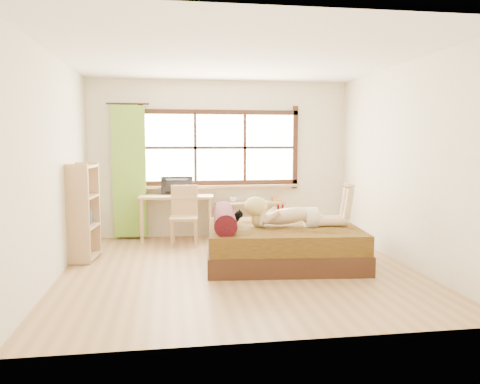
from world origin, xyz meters
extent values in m
plane|color=#9E754C|center=(0.00, 0.00, 0.00)|extent=(4.50, 4.50, 0.00)
plane|color=white|center=(0.00, 0.00, 2.70)|extent=(4.50, 4.50, 0.00)
plane|color=silver|center=(0.00, 2.25, 1.35)|extent=(4.50, 0.00, 4.50)
plane|color=silver|center=(0.00, -2.25, 1.35)|extent=(4.50, 0.00, 4.50)
plane|color=silver|center=(-2.25, 0.00, 1.35)|extent=(0.00, 4.50, 4.50)
plane|color=silver|center=(2.25, 0.00, 1.35)|extent=(0.00, 4.50, 4.50)
cube|color=#FFEDBF|center=(0.00, 2.25, 1.55)|extent=(2.60, 0.01, 1.30)
cube|color=tan|center=(0.00, 2.17, 0.88)|extent=(2.80, 0.16, 0.04)
cube|color=#508524|center=(-1.55, 2.13, 1.15)|extent=(0.55, 0.10, 2.20)
cube|color=black|center=(0.64, 0.24, 0.13)|extent=(2.18, 1.81, 0.25)
cube|color=#35270C|center=(0.64, 0.24, 0.38)|extent=(2.14, 1.78, 0.25)
cylinder|color=black|center=(-0.15, 0.31, 0.63)|extent=(0.41, 1.41, 0.29)
cube|color=tan|center=(-0.76, 1.95, 0.74)|extent=(1.26, 0.66, 0.04)
cube|color=tan|center=(-1.34, 1.78, 0.37)|extent=(0.06, 0.06, 0.73)
cube|color=tan|center=(-0.23, 1.68, 0.37)|extent=(0.06, 0.06, 0.73)
cube|color=tan|center=(-1.30, 2.22, 0.37)|extent=(0.06, 0.06, 0.73)
cube|color=tan|center=(-0.19, 2.12, 0.37)|extent=(0.06, 0.06, 0.73)
imported|color=black|center=(-0.76, 2.00, 0.91)|extent=(0.53, 0.12, 0.31)
cube|color=tan|center=(-0.66, 1.50, 0.45)|extent=(0.46, 0.46, 0.04)
cube|color=tan|center=(-0.65, 1.69, 0.71)|extent=(0.43, 0.08, 0.49)
cube|color=tan|center=(-0.86, 1.33, 0.21)|extent=(0.04, 0.04, 0.43)
cube|color=tan|center=(-0.50, 1.30, 0.21)|extent=(0.04, 0.04, 0.43)
cube|color=tan|center=(-0.83, 1.70, 0.21)|extent=(0.04, 0.04, 0.43)
cube|color=tan|center=(-0.47, 1.67, 0.21)|extent=(0.04, 0.04, 0.43)
cube|color=tan|center=(0.50, 2.07, 0.59)|extent=(1.24, 0.41, 0.04)
cube|color=tan|center=(0.50, 2.07, 0.28)|extent=(1.24, 0.41, 0.03)
cylinder|color=maroon|center=(-0.04, 1.90, 0.30)|extent=(0.04, 0.04, 0.61)
cylinder|color=maroon|center=(1.07, 2.00, 0.30)|extent=(0.04, 0.04, 0.61)
cylinder|color=maroon|center=(-0.06, 2.14, 0.30)|extent=(0.04, 0.04, 0.61)
cylinder|color=maroon|center=(1.05, 2.24, 0.30)|extent=(0.04, 0.04, 0.61)
cube|color=gold|center=(0.96, 2.11, 0.65)|extent=(0.11, 0.11, 0.08)
imported|color=gray|center=(0.20, 2.07, 0.65)|extent=(0.13, 0.13, 0.10)
imported|color=gray|center=(0.70, 2.07, 0.61)|extent=(0.17, 0.22, 0.02)
cube|color=tan|center=(-2.08, 0.78, 0.06)|extent=(0.39, 0.59, 0.03)
cube|color=tan|center=(-2.08, 0.78, 0.48)|extent=(0.39, 0.59, 0.03)
cube|color=tan|center=(-2.08, 0.78, 0.90)|extent=(0.39, 0.59, 0.03)
cube|color=tan|center=(-2.08, 0.78, 1.32)|extent=(0.39, 0.59, 0.03)
cube|color=tan|center=(-2.11, 0.50, 0.69)|extent=(0.33, 0.07, 1.35)
cube|color=tan|center=(-2.05, 1.05, 0.69)|extent=(0.33, 0.07, 1.35)
camera|label=1|loc=(-0.87, -5.90, 1.65)|focal=35.00mm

